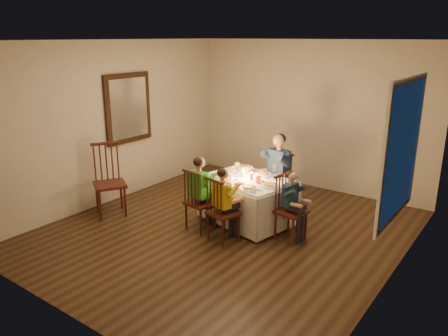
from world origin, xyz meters
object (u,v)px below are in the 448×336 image
Objects in this scene: chair_extra at (112,215)px; serving_bowl at (245,168)px; chair_adult at (276,208)px; child_green at (201,229)px; chair_end at (290,239)px; child_yellow at (223,240)px; chair_near_left at (201,229)px; adult at (276,208)px; chair_near_right at (223,240)px; child_teal at (290,239)px; dining_table at (248,191)px.

serving_bowl reaches higher than chair_extra.
child_green is at bearing -95.54° from chair_adult.
child_yellow is (-0.71, -0.56, 0.00)m from chair_end.
chair_near_left is 1.27m from chair_end.
chair_adult is 0.86m from serving_bowl.
chair_extra is at bearing 23.78° from chair_near_left.
chair_extra is 0.92× the size of adult.
child_yellow is at bearing 176.49° from child_green.
chair_adult and chair_near_left have the same top height.
adult is (0.00, 1.43, 0.00)m from chair_near_right.
chair_adult is at bearing -101.46° from child_green.
child_yellow is at bearing -71.44° from serving_bowl.
chair_near_right is 0.74× the size of adult.
child_yellow is at bearing 135.95° from child_teal.
child_green is (1.44, 0.40, 0.00)m from chair_extra.
chair_adult is 1.12m from chair_end.
chair_extra is 5.45× the size of serving_bowl.
adult reaches higher than chair_near_right.
child_teal is 1.37m from serving_bowl.
child_teal is at bearing -127.89° from child_yellow.
chair_adult is 0.84× the size of child_green.
serving_bowl is (-0.36, -0.37, 0.69)m from adult.
chair_extra is 2.19m from serving_bowl.
serving_bowl is at bearing 139.93° from dining_table.
serving_bowl reaches higher than child_yellow.
serving_bowl reaches higher than chair_near_right.
child_yellow is (1.91, 0.31, 0.00)m from chair_extra.
chair_near_right is 1.94m from chair_extra.
child_yellow is (0.47, -0.10, 0.00)m from child_green.
chair_extra is 2.77m from child_teal.
chair_extra is 1.94m from child_yellow.
child_green is at bearing -0.00° from chair_near_left.
child_yellow is (0.47, -0.10, 0.00)m from chair_near_left.
serving_bowl is at bearing -88.62° from child_green.
chair_near_left is 1.00× the size of chair_near_right.
adult is at bearing 94.01° from dining_table.
dining_table is 1.60× the size of chair_adult.
dining_table is at bearing -28.94° from chair_extra.
chair_near_right is 0.88× the size of child_yellow.
dining_table is at bearing -112.56° from child_green.
chair_extra is (-1.92, -1.74, 0.00)m from chair_adult.
chair_extra reaches higher than chair_end.
child_green is at bearing -43.02° from chair_extra.
adult reaches higher than chair_end.
child_teal is (1.19, 0.47, 0.00)m from chair_near_left.
chair_extra reaches higher than child_yellow.
chair_extra is at bearing 23.78° from child_green.
chair_adult is 0.00m from adult.
serving_bowl is (-1.07, 0.50, 0.69)m from chair_end.
dining_table is 1.60× the size of chair_near_left.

